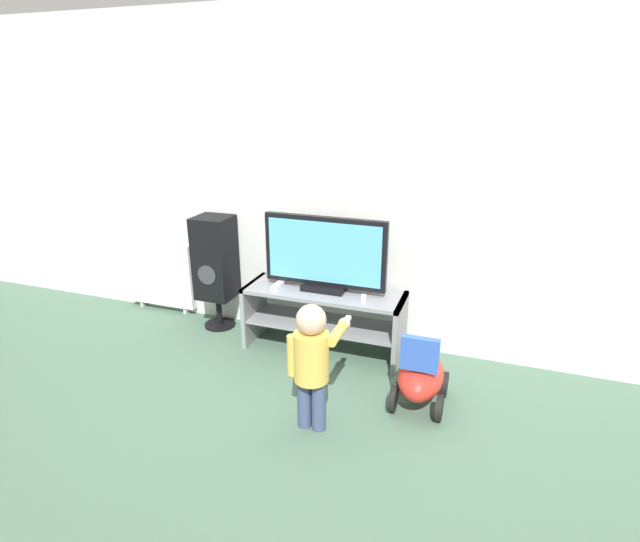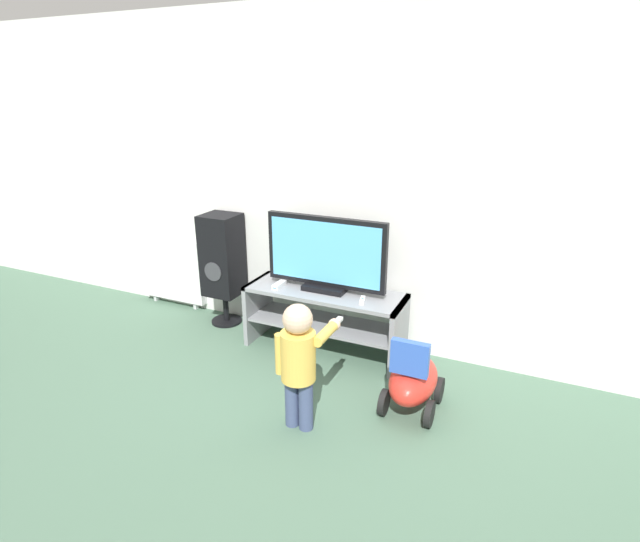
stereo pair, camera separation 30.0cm
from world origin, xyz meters
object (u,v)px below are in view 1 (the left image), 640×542
remote_primary (364,299)px  child (312,357)px  game_console (277,286)px  ride_on_toy (421,376)px  radiator (160,274)px  television (325,255)px  speaker_tower (215,260)px

remote_primary → child: (-0.08, -0.87, -0.04)m
game_console → ride_on_toy: size_ratio=0.28×
child → radiator: size_ratio=1.18×
television → speaker_tower: (-1.01, 0.08, -0.18)m
radiator → child: bearing=-31.0°
ride_on_toy → radiator: bearing=164.3°
television → radiator: 1.76m
child → radiator: (-1.96, 1.18, -0.12)m
game_console → child: (0.62, -0.87, -0.05)m
television → radiator: size_ratio=1.38×
television → game_console: bearing=-164.1°
ride_on_toy → television: bearing=149.0°
game_console → radiator: radiator is taller
game_console → speaker_tower: 0.69m
remote_primary → speaker_tower: size_ratio=0.14×
game_console → speaker_tower: (-0.66, 0.18, 0.09)m
game_console → speaker_tower: bearing=164.6°
child → radiator: 2.28m
game_console → child: size_ratio=0.19×
game_console → child: bearing=-54.6°
game_console → remote_primary: size_ratio=1.15×
child → speaker_tower: speaker_tower is taller
game_console → ride_on_toy: bearing=-18.7°
child → ride_on_toy: bearing=38.4°
television → remote_primary: size_ratio=7.16×
game_console → child: 1.07m
ride_on_toy → radiator: 2.64m
child → ride_on_toy: size_ratio=1.49×
child → radiator: child is taller
speaker_tower → remote_primary: bearing=-7.5°
remote_primary → radiator: 2.06m
child → game_console: bearing=125.4°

